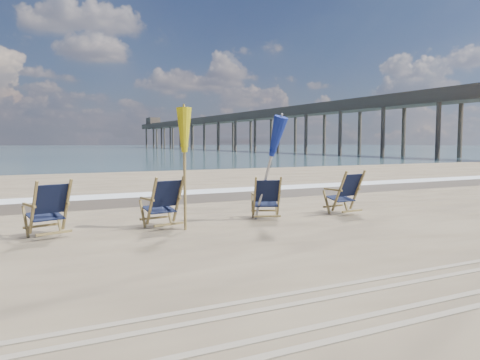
{
  "coord_description": "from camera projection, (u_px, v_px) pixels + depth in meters",
  "views": [
    {
      "loc": [
        -4.39,
        -6.48,
        1.69
      ],
      "look_at": [
        0.0,
        2.2,
        0.9
      ],
      "focal_mm": 35.0,
      "sensor_mm": 36.0,
      "label": 1
    }
  ],
  "objects": [
    {
      "name": "ocean",
      "position": [
        22.0,
        148.0,
        121.73
      ],
      "size": [
        400.0,
        400.0,
        0.0
      ],
      "primitive_type": "plane",
      "color": "#38535D",
      "rests_on": "ground"
    },
    {
      "name": "surf_foam",
      "position": [
        156.0,
        194.0,
        15.26
      ],
      "size": [
        200.0,
        1.4,
        0.01
      ],
      "primitive_type": "cube",
      "color": "silver",
      "rests_on": "ground"
    },
    {
      "name": "wet_sand_strip",
      "position": [
        170.0,
        199.0,
        13.93
      ],
      "size": [
        200.0,
        2.6,
        0.0
      ],
      "primitive_type": "cube",
      "color": "#42362A",
      "rests_on": "ground"
    },
    {
      "name": "tire_tracks",
      "position": [
        435.0,
        289.0,
        5.39
      ],
      "size": [
        80.0,
        1.3,
        0.01
      ],
      "primitive_type": null,
      "color": "gray",
      "rests_on": "ground"
    },
    {
      "name": "beach_chair_0",
      "position": [
        67.0,
        207.0,
        8.42
      ],
      "size": [
        0.85,
        0.91,
        1.05
      ],
      "primitive_type": null,
      "rotation": [
        0.0,
        0.0,
        3.42
      ],
      "color": "black",
      "rests_on": "ground"
    },
    {
      "name": "beach_chair_1",
      "position": [
        179.0,
        201.0,
        9.27
      ],
      "size": [
        0.79,
        0.85,
        1.04
      ],
      "primitive_type": null,
      "rotation": [
        0.0,
        0.0,
        3.32
      ],
      "color": "black",
      "rests_on": "ground"
    },
    {
      "name": "beach_chair_2",
      "position": [
        279.0,
        198.0,
        10.17
      ],
      "size": [
        0.82,
        0.86,
        0.96
      ],
      "primitive_type": null,
      "rotation": [
        0.0,
        0.0,
        2.77
      ],
      "color": "black",
      "rests_on": "ground"
    },
    {
      "name": "beach_chair_3",
      "position": [
        357.0,
        192.0,
        11.0
      ],
      "size": [
        0.74,
        0.82,
        1.05
      ],
      "primitive_type": null,
      "rotation": [
        0.0,
        0.0,
        3.24
      ],
      "color": "black",
      "rests_on": "ground"
    },
    {
      "name": "umbrella_yellow",
      "position": [
        184.0,
        137.0,
        8.92
      ],
      "size": [
        0.3,
        0.3,
        2.33
      ],
      "color": "olive",
      "rests_on": "ground"
    },
    {
      "name": "umbrella_blue",
      "position": [
        267.0,
        138.0,
        9.95
      ],
      "size": [
        0.3,
        0.3,
        2.3
      ],
      "color": "#A5A5AD",
      "rests_on": "ground"
    },
    {
      "name": "fishing_pier",
      "position": [
        248.0,
        127.0,
        90.41
      ],
      "size": [
        4.4,
        140.0,
        9.3
      ],
      "primitive_type": null,
      "color": "brown",
      "rests_on": "ground"
    }
  ]
}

